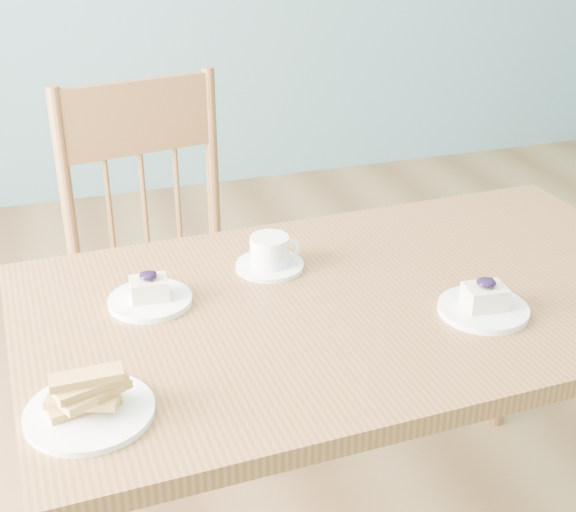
% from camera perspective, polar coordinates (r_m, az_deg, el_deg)
% --- Properties ---
extents(dining_table, '(1.38, 0.82, 0.72)m').
position_cam_1_polar(dining_table, '(1.63, 5.31, -4.94)').
color(dining_table, brown).
rests_on(dining_table, ground).
extents(dining_chair, '(0.52, 0.51, 1.00)m').
position_cam_1_polar(dining_chair, '(2.17, -8.63, -0.94)').
color(dining_chair, brown).
rests_on(dining_chair, ground).
extents(cheesecake_plate_near, '(0.17, 0.17, 0.07)m').
position_cam_1_polar(cheesecake_plate_near, '(1.57, 13.75, -3.32)').
color(cheesecake_plate_near, white).
rests_on(cheesecake_plate_near, dining_table).
extents(cheesecake_plate_far, '(0.16, 0.16, 0.07)m').
position_cam_1_polar(cheesecake_plate_far, '(1.58, -9.79, -2.77)').
color(cheesecake_plate_far, white).
rests_on(cheesecake_plate_far, dining_table).
extents(coffee_cup, '(0.14, 0.14, 0.07)m').
position_cam_1_polar(coffee_cup, '(1.68, -1.27, 0.08)').
color(coffee_cup, white).
rests_on(coffee_cup, dining_table).
extents(biscotti_plate, '(0.20, 0.20, 0.08)m').
position_cam_1_polar(biscotti_plate, '(1.29, -14.02, -10.05)').
color(biscotti_plate, white).
rests_on(biscotti_plate, dining_table).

